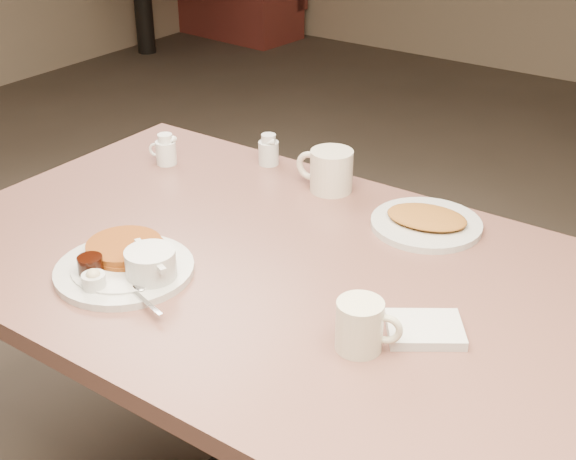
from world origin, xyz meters
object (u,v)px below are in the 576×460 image
Objects in this scene: hash_plate at (426,222)px; coffee_mug_far at (330,170)px; main_plate at (129,263)px; creamer_left at (166,150)px; coffee_mug_near at (361,325)px; creamer_right at (268,150)px; diner_table at (283,334)px.

coffee_mug_far is at bearing 171.64° from hash_plate.
creamer_left reaches higher than main_plate.
coffee_mug_near is 0.79m from creamer_right.
hash_plate is (0.39, 0.51, -0.01)m from main_plate.
creamer_left is at bearing -145.10° from creamer_right.
creamer_right is at bearing 168.87° from coffee_mug_far.
main_plate is at bearing -54.61° from creamer_left.
diner_table is 0.39m from hash_plate.
main_plate is 2.96× the size of coffee_mug_near.
creamer_right is at bearing 137.53° from coffee_mug_near.
diner_table is at bearing -50.56° from creamer_right.
diner_table is at bearing -117.87° from hash_plate.
coffee_mug_near is 0.47m from hash_plate.
coffee_mug_near is at bearing -28.82° from diner_table.
main_plate is 0.54m from creamer_left.
creamer_left and creamer_right have the same top height.
main_plate is 4.49× the size of creamer_left.
creamer_left is (-0.80, 0.39, -0.01)m from coffee_mug_near.
coffee_mug_near is at bearing -52.82° from coffee_mug_far.
coffee_mug_far reaches higher than diner_table.
coffee_mug_far is 1.86× the size of creamer_left.
diner_table is 10.05× the size of coffee_mug_far.
coffee_mug_far is 1.86× the size of creamer_right.
main_plate is 0.60m from creamer_right.
hash_plate is at bearing 52.54° from main_plate.
coffee_mug_far is at bearing 78.22° from main_plate.
main_plate is (-0.22, -0.20, 0.19)m from diner_table.
coffee_mug_near is at bearing -25.73° from creamer_left.
diner_table is at bearing -72.39° from coffee_mug_far.
creamer_left is 0.26m from creamer_right.
diner_table is 0.43m from coffee_mug_far.
hash_plate is (-0.10, 0.45, -0.03)m from coffee_mug_near.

